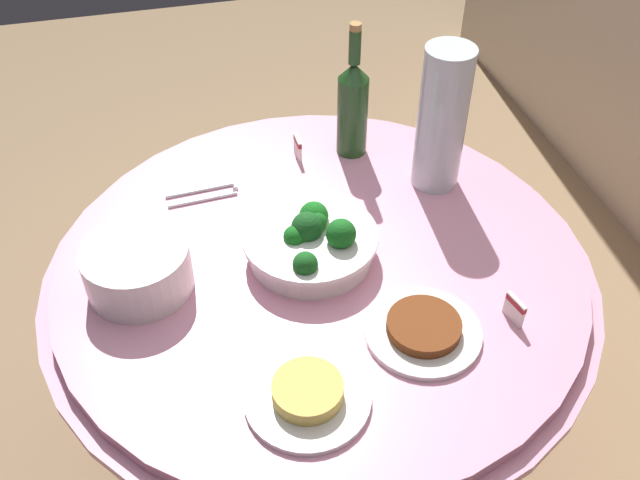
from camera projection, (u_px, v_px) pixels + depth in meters
ground_plane at (320, 448)px, 1.97m from camera, size 6.00×6.00×0.00m
buffet_table at (320, 365)px, 1.72m from camera, size 1.16×1.16×0.74m
broccoli_bowl at (311, 241)px, 1.45m from camera, size 0.28×0.28×0.11m
plate_stack at (138, 268)px, 1.38m from camera, size 0.21×0.21×0.10m
wine_bottle at (353, 106)px, 1.67m from camera, size 0.07×0.07×0.34m
decorative_fruit_vase at (441, 123)px, 1.56m from camera, size 0.11×0.11×0.34m
serving_tongs at (205, 195)px, 1.62m from camera, size 0.05×0.17×0.01m
food_plate_noodles at (308, 394)px, 1.20m from camera, size 0.22×0.22×0.04m
food_plate_stir_fry at (423, 329)px, 1.31m from camera, size 0.22×0.22×0.03m
label_placard_front at (298, 146)px, 1.72m from camera, size 0.05×0.01×0.05m
label_placard_mid at (515, 309)px, 1.32m from camera, size 0.05×0.02×0.05m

